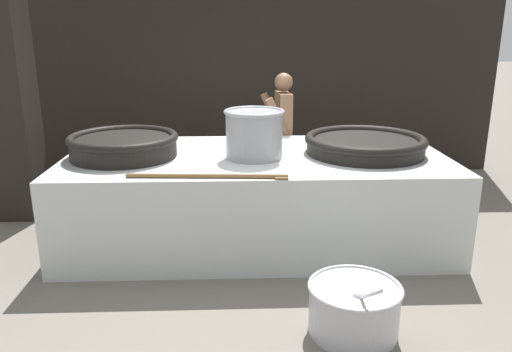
% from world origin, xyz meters
% --- Properties ---
extents(ground_plane, '(60.00, 60.00, 0.00)m').
position_xyz_m(ground_plane, '(0.00, 0.00, 0.00)').
color(ground_plane, slate).
extents(back_wall, '(7.68, 0.24, 3.59)m').
position_xyz_m(back_wall, '(0.00, 2.76, 1.79)').
color(back_wall, black).
rests_on(back_wall, ground_plane).
extents(support_pillar, '(0.52, 0.52, 3.59)m').
position_xyz_m(support_pillar, '(-2.85, 0.83, 1.79)').
color(support_pillar, black).
rests_on(support_pillar, ground_plane).
extents(hearth_platform, '(3.95, 1.89, 0.94)m').
position_xyz_m(hearth_platform, '(0.00, 0.00, 0.47)').
color(hearth_platform, silver).
rests_on(hearth_platform, ground_plane).
extents(giant_wok_near, '(1.12, 1.12, 0.24)m').
position_xyz_m(giant_wok_near, '(-1.36, -0.04, 1.07)').
color(giant_wok_near, black).
rests_on(giant_wok_near, hearth_platform).
extents(giant_wok_far, '(1.27, 1.27, 0.20)m').
position_xyz_m(giant_wok_far, '(1.15, 0.00, 1.05)').
color(giant_wok_far, black).
rests_on(giant_wok_far, hearth_platform).
extents(stock_pot, '(0.62, 0.62, 0.49)m').
position_xyz_m(stock_pot, '(-0.02, -0.13, 1.20)').
color(stock_pot, gray).
rests_on(stock_pot, hearth_platform).
extents(stirring_paddle, '(1.44, 0.15, 0.04)m').
position_xyz_m(stirring_paddle, '(-0.40, -0.85, 0.96)').
color(stirring_paddle, brown).
rests_on(stirring_paddle, hearth_platform).
extents(cook, '(0.41, 0.62, 1.68)m').
position_xyz_m(cook, '(0.39, 1.28, 0.91)').
color(cook, brown).
rests_on(cook, ground_plane).
extents(prep_bowl_vegetables, '(0.71, 0.92, 0.67)m').
position_xyz_m(prep_bowl_vegetables, '(0.66, -1.81, 0.22)').
color(prep_bowl_vegetables, '#B7B7BC').
rests_on(prep_bowl_vegetables, ground_plane).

